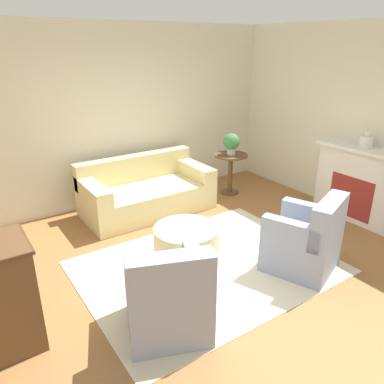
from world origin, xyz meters
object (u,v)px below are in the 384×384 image
object	(u,v)px
armchair_left	(168,298)
vase_mantel_near	(366,141)
potted_plant_on_side_table	(231,143)
couch	(146,193)
side_table	(230,167)
armchair_right	(306,241)
ottoman_table	(186,239)

from	to	relation	value
armchair_left	vase_mantel_near	xyz separation A→B (m)	(3.56, 0.50, 0.83)
armchair_left	vase_mantel_near	bearing A→B (deg)	8.00
potted_plant_on_side_table	couch	bearing A→B (deg)	174.30
potted_plant_on_side_table	side_table	bearing A→B (deg)	-63.43
armchair_left	armchair_right	xyz separation A→B (m)	(1.84, 0.00, 0.00)
armchair_right	potted_plant_on_side_table	distance (m)	2.56
armchair_left	couch	bearing A→B (deg)	66.65
ottoman_table	armchair_left	bearing A→B (deg)	-130.67
ottoman_table	armchair_right	bearing A→B (deg)	-42.50
couch	armchair_left	bearing A→B (deg)	-113.35
couch	armchair_right	xyz separation A→B (m)	(0.75, -2.52, 0.07)
side_table	couch	bearing A→B (deg)	174.30
armchair_left	armchair_right	bearing A→B (deg)	0.00
armchair_left	side_table	size ratio (longest dim) A/B	1.33
armchair_right	ottoman_table	world-z (taller)	armchair_right
armchair_left	armchair_right	world-z (taller)	same
vase_mantel_near	ottoman_table	bearing A→B (deg)	170.83
armchair_right	vase_mantel_near	size ratio (longest dim) A/B	4.20
couch	side_table	xyz separation A→B (m)	(1.57, -0.16, 0.19)
couch	potted_plant_on_side_table	distance (m)	1.69
couch	armchair_right	distance (m)	2.63
side_table	potted_plant_on_side_table	world-z (taller)	potted_plant_on_side_table
ottoman_table	side_table	bearing A→B (deg)	37.56
potted_plant_on_side_table	vase_mantel_near	bearing A→B (deg)	-64.37
couch	side_table	distance (m)	1.59
armchair_left	potted_plant_on_side_table	xyz separation A→B (m)	(2.66, 2.37, 0.55)
vase_mantel_near	potted_plant_on_side_table	world-z (taller)	vase_mantel_near
side_table	armchair_right	bearing A→B (deg)	-109.12
armchair_left	ottoman_table	distance (m)	1.25
side_table	armchair_left	bearing A→B (deg)	-138.36
potted_plant_on_side_table	ottoman_table	bearing A→B (deg)	-142.44
couch	armchair_right	bearing A→B (deg)	-73.42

